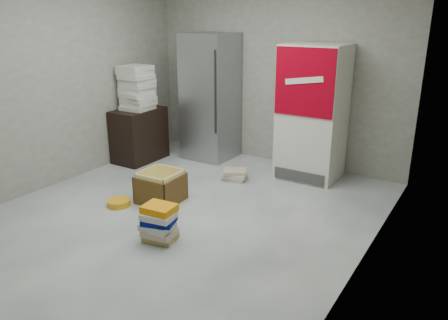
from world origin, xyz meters
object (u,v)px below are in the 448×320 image
wood_shelf (139,135)px  cardboard_box (161,189)px  phonebook_stack_main (159,223)px  steel_fridge (211,97)px  coke_cooler (312,113)px

wood_shelf → cardboard_box: wood_shelf is taller
phonebook_stack_main → steel_fridge: bearing=101.0°
wood_shelf → phonebook_stack_main: wood_shelf is taller
coke_cooler → phonebook_stack_main: (-0.57, -2.54, -0.71)m
steel_fridge → wood_shelf: (-0.83, -0.73, -0.55)m
coke_cooler → cardboard_box: size_ratio=3.68×
steel_fridge → wood_shelf: size_ratio=2.37×
phonebook_stack_main → wood_shelf: bearing=124.4°
wood_shelf → phonebook_stack_main: size_ratio=2.09×
cardboard_box → phonebook_stack_main: bearing=-53.1°
cardboard_box → coke_cooler: bearing=54.1°
cardboard_box → steel_fridge: bearing=102.4°
coke_cooler → phonebook_stack_main: bearing=-102.5°
coke_cooler → wood_shelf: coke_cooler is taller
coke_cooler → phonebook_stack_main: size_ratio=4.71×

